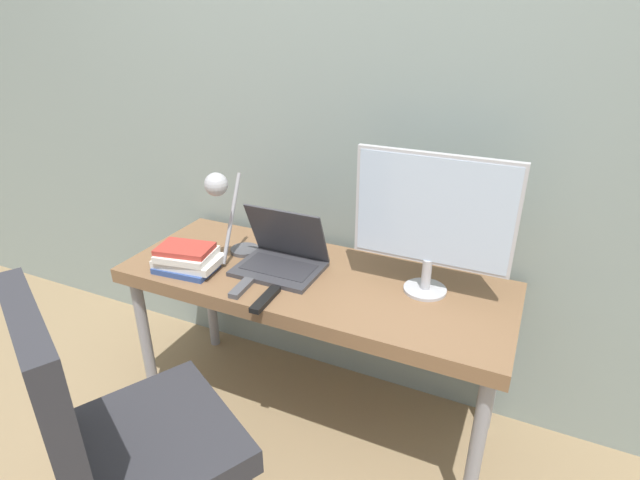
{
  "coord_description": "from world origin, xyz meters",
  "views": [
    {
      "loc": [
        0.75,
        -1.27,
        1.69
      ],
      "look_at": [
        0.04,
        0.27,
        0.9
      ],
      "focal_mm": 28.0,
      "sensor_mm": 36.0,
      "label": 1
    }
  ],
  "objects": [
    {
      "name": "ground_plane",
      "position": [
        0.0,
        0.0,
        0.0
      ],
      "size": [
        12.0,
        12.0,
        0.0
      ],
      "primitive_type": "plane",
      "color": "#937A56"
    },
    {
      "name": "wall_back",
      "position": [
        0.0,
        0.66,
        1.3
      ],
      "size": [
        8.0,
        0.05,
        2.6
      ],
      "color": "gray",
      "rests_on": "ground_plane"
    },
    {
      "name": "desk",
      "position": [
        0.0,
        0.3,
        0.65
      ],
      "size": [
        1.56,
        0.6,
        0.72
      ],
      "color": "brown",
      "rests_on": "ground_plane"
    },
    {
      "name": "laptop",
      "position": [
        -0.15,
        0.3,
        0.77
      ],
      "size": [
        0.34,
        0.26,
        0.25
      ],
      "color": "#38383D",
      "rests_on": "desk"
    },
    {
      "name": "monitor",
      "position": [
        0.43,
        0.38,
        1.02
      ],
      "size": [
        0.57,
        0.16,
        0.53
      ],
      "color": "#B7B7BC",
      "rests_on": "desk"
    },
    {
      "name": "desk_lamp",
      "position": [
        -0.37,
        0.25,
        0.98
      ],
      "size": [
        0.12,
        0.27,
        0.41
      ],
      "color": "#4C4C51",
      "rests_on": "desk"
    },
    {
      "name": "office_chair",
      "position": [
        -0.23,
        -0.56,
        0.58
      ],
      "size": [
        0.69,
        0.69,
        1.05
      ],
      "color": "black",
      "rests_on": "ground_plane"
    },
    {
      "name": "book_stack",
      "position": [
        -0.49,
        0.13,
        0.77
      ],
      "size": [
        0.27,
        0.2,
        0.1
      ],
      "color": "#334C8C",
      "rests_on": "desk"
    },
    {
      "name": "tv_remote",
      "position": [
        -0.2,
        0.08,
        0.73
      ],
      "size": [
        0.05,
        0.14,
        0.02
      ],
      "color": "#4C4C51",
      "rests_on": "desk"
    },
    {
      "name": "media_remote",
      "position": [
        -0.08,
        0.05,
        0.73
      ],
      "size": [
        0.05,
        0.18,
        0.02
      ],
      "color": "black",
      "rests_on": "desk"
    }
  ]
}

